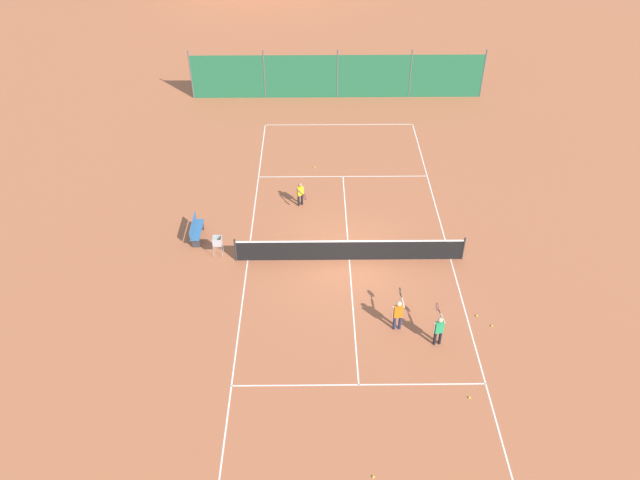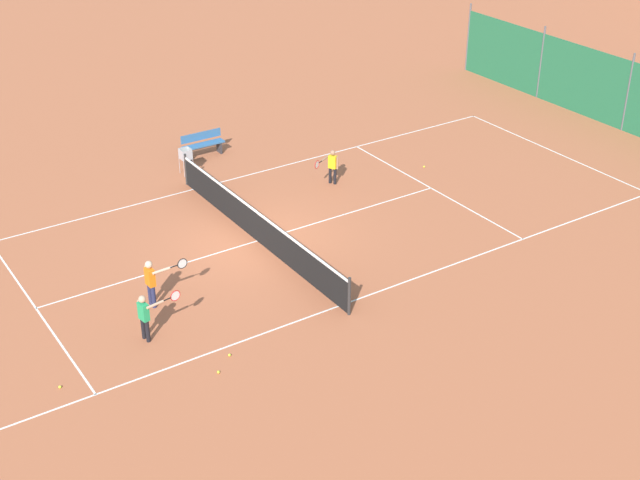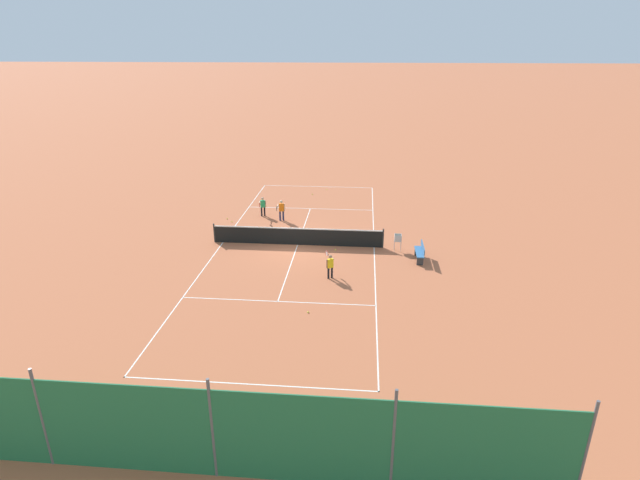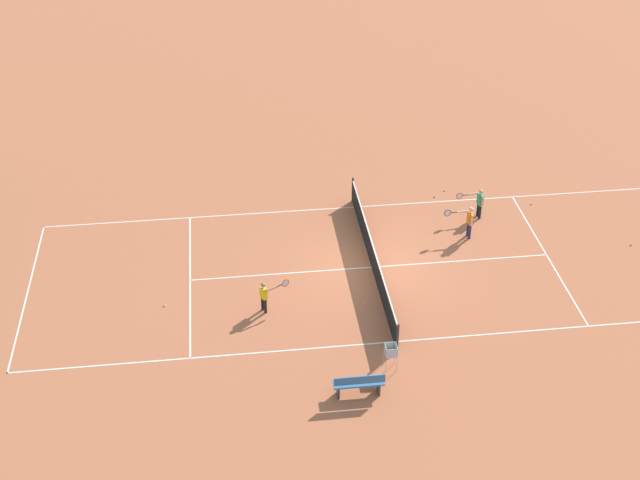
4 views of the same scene
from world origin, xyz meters
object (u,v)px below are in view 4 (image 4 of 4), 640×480
object	(u,v)px
tennis_ball_by_net_left	(165,306)
tennis_ball_by_net_right	(531,204)
player_near_baseline	(265,294)
tennis_ball_mid_court	(435,196)
player_near_service	(469,220)
courtside_bench	(359,384)
tennis_net	(372,256)
ball_hopper	(391,352)
tennis_ball_alley_left	(631,245)
tennis_ball_alley_right	(445,190)
player_far_service	(479,201)
tennis_ball_far_corner	(365,304)

from	to	relation	value
tennis_ball_by_net_left	tennis_ball_by_net_right	bearing A→B (deg)	-71.22
player_near_baseline	tennis_ball_mid_court	world-z (taller)	player_near_baseline
player_near_service	courtside_bench	distance (m)	9.49
tennis_net	ball_hopper	bearing A→B (deg)	176.28
tennis_ball_by_net_left	tennis_ball_mid_court	bearing A→B (deg)	-61.04
tennis_ball_alley_left	tennis_ball_mid_court	xyz separation A→B (m)	(4.25, 6.38, 0.00)
tennis_ball_by_net_left	tennis_ball_mid_court	distance (m)	12.05
tennis_ball_alley_right	ball_hopper	bearing A→B (deg)	157.80
tennis_ball_by_net_right	tennis_ball_alley_left	xyz separation A→B (m)	(-3.25, -2.72, 0.00)
tennis_ball_alley_right	tennis_ball_by_net_left	bearing A→B (deg)	119.55
player_near_baseline	player_far_service	xyz separation A→B (m)	(4.81, -8.50, 0.04)
player_far_service	tennis_ball_far_corner	world-z (taller)	player_far_service
tennis_ball_far_corner	tennis_ball_alley_right	distance (m)	8.26
tennis_ball_by_net_right	ball_hopper	distance (m)	11.43
player_near_service	tennis_ball_by_net_right	xyz separation A→B (m)	(1.96, -3.12, -0.72)
tennis_ball_far_corner	tennis_ball_alley_right	world-z (taller)	same
tennis_net	tennis_ball_mid_court	xyz separation A→B (m)	(4.46, -3.30, -0.47)
player_near_baseline	tennis_ball_by_net_left	xyz separation A→B (m)	(0.64, 3.32, -0.65)
tennis_net	tennis_ball_alley_right	distance (m)	6.22
tennis_ball_by_net_right	player_far_service	bearing A→B (deg)	105.59
player_far_service	tennis_ball_by_net_left	size ratio (longest dim) A/B	18.57
tennis_net	player_near_service	size ratio (longest dim) A/B	7.15
courtside_bench	tennis_ball_alley_right	bearing A→B (deg)	-25.31
player_near_baseline	tennis_ball_by_net_left	distance (m)	3.45
tennis_ball_alley_left	tennis_net	bearing A→B (deg)	91.24
tennis_ball_by_net_right	tennis_ball_by_net_left	bearing A→B (deg)	108.78
tennis_ball_mid_court	courtside_bench	size ratio (longest dim) A/B	0.04
tennis_ball_by_net_left	tennis_ball_alley_right	world-z (taller)	same
tennis_ball_alley_left	tennis_ball_alley_right	world-z (taller)	same
player_far_service	tennis_ball_alley_left	world-z (taller)	player_far_service
tennis_net	player_far_service	bearing A→B (deg)	-58.66
tennis_ball_by_net_left	ball_hopper	bearing A→B (deg)	-119.72
tennis_ball_alley_right	tennis_ball_by_net_right	bearing A→B (deg)	-114.50
tennis_ball_far_corner	tennis_ball_mid_court	xyz separation A→B (m)	(6.54, -3.91, 0.00)
tennis_ball_by_net_right	tennis_ball_far_corner	size ratio (longest dim) A/B	1.00
tennis_ball_far_corner	tennis_ball_alley_right	bearing A→B (deg)	-32.40
tennis_ball_mid_court	courtside_bench	distance (m)	11.83
courtside_bench	player_near_baseline	bearing A→B (deg)	29.17
tennis_ball_by_net_right	tennis_ball_alley_left	distance (m)	4.24
tennis_ball_mid_court	tennis_ball_by_net_right	bearing A→B (deg)	-105.31
tennis_ball_by_net_right	courtside_bench	bearing A→B (deg)	139.18
tennis_ball_by_net_right	tennis_ball_far_corner	xyz separation A→B (m)	(-5.54, 7.58, 0.00)
player_far_service	tennis_ball_mid_court	size ratio (longest dim) A/B	18.57
tennis_ball_alley_right	tennis_ball_mid_court	bearing A→B (deg)	130.06
tennis_ball_far_corner	tennis_net	bearing A→B (deg)	-16.26
tennis_net	tennis_ball_far_corner	distance (m)	2.21
player_near_baseline	tennis_ball_far_corner	size ratio (longest dim) A/B	17.56
tennis_ball_far_corner	tennis_ball_mid_court	size ratio (longest dim) A/B	1.00
tennis_net	tennis_ball_by_net_left	bearing A→B (deg)	100.74
tennis_ball_mid_court	tennis_ball_alley_left	bearing A→B (deg)	-123.66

